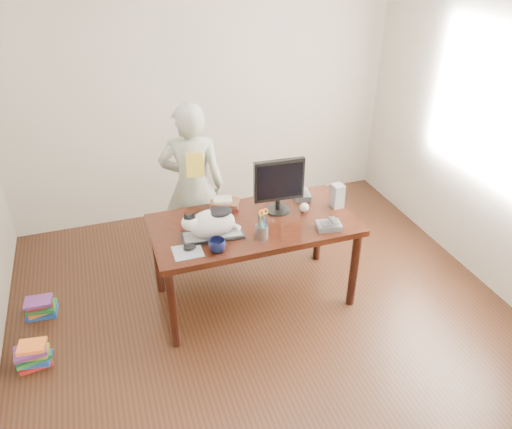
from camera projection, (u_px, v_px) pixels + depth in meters
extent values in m
plane|color=black|center=(279.00, 345.00, 3.80)|extent=(4.50, 4.50, 0.00)
plane|color=silver|center=(201.00, 88.00, 4.93)|extent=(4.00, 0.00, 4.00)
cube|color=black|center=(254.00, 225.00, 3.91)|extent=(1.60, 0.80, 0.05)
cylinder|color=black|center=(173.00, 309.00, 3.63)|extent=(0.07, 0.07, 0.70)
cylinder|color=black|center=(354.00, 270.00, 4.04)|extent=(0.07, 0.07, 0.70)
cylinder|color=black|center=(158.00, 257.00, 4.18)|extent=(0.07, 0.07, 0.70)
cylinder|color=black|center=(318.00, 227.00, 4.59)|extent=(0.07, 0.07, 0.70)
cube|color=black|center=(241.00, 236.00, 4.37)|extent=(1.45, 0.03, 0.50)
cube|color=black|center=(213.00, 236.00, 3.72)|extent=(0.47, 0.20, 0.02)
cube|color=#9E9EA2|center=(213.00, 234.00, 3.71)|extent=(0.44, 0.17, 0.01)
ellipsoid|color=white|center=(212.00, 223.00, 3.66)|extent=(0.36, 0.24, 0.21)
ellipsoid|color=white|center=(190.00, 223.00, 3.59)|extent=(0.13, 0.13, 0.12)
ellipsoid|color=black|center=(190.00, 218.00, 3.57)|extent=(0.09, 0.09, 0.04)
cone|color=black|center=(186.00, 216.00, 3.54)|extent=(0.06, 0.06, 0.07)
cone|color=black|center=(194.00, 215.00, 3.55)|extent=(0.06, 0.06, 0.07)
ellipsoid|color=black|center=(220.00, 212.00, 3.63)|extent=(0.19, 0.16, 0.04)
cylinder|color=white|center=(233.00, 225.00, 3.78)|extent=(0.10, 0.15, 0.05)
cylinder|color=black|center=(278.00, 210.00, 4.05)|extent=(0.21, 0.21, 0.02)
cylinder|color=black|center=(278.00, 204.00, 4.03)|extent=(0.04, 0.04, 0.09)
cube|color=black|center=(279.00, 180.00, 3.89)|extent=(0.41, 0.07, 0.34)
cube|color=black|center=(280.00, 181.00, 3.87)|extent=(0.37, 0.03, 0.29)
cylinder|color=gray|center=(261.00, 232.00, 3.68)|extent=(0.12, 0.12, 0.11)
cylinder|color=black|center=(259.00, 221.00, 3.63)|extent=(0.02, 0.04, 0.16)
cylinder|color=#0C44B0|center=(264.00, 221.00, 3.64)|extent=(0.02, 0.04, 0.16)
cylinder|color=#AA1820|center=(260.00, 220.00, 3.65)|extent=(0.02, 0.04, 0.16)
cylinder|color=#1A862F|center=(262.00, 223.00, 3.62)|extent=(0.03, 0.03, 0.16)
cylinder|color=#A1A1A5|center=(263.00, 220.00, 3.63)|extent=(0.02, 0.03, 0.12)
cylinder|color=#A1A1A5|center=(264.00, 220.00, 3.64)|extent=(0.02, 0.03, 0.12)
torus|color=orange|center=(262.00, 213.00, 3.59)|extent=(0.05, 0.03, 0.05)
torus|color=orange|center=(265.00, 212.00, 3.61)|extent=(0.05, 0.03, 0.05)
cube|color=#A2A7AD|center=(188.00, 252.00, 3.56)|extent=(0.21, 0.19, 0.00)
ellipsoid|color=black|center=(190.00, 247.00, 3.57)|extent=(0.10, 0.06, 0.04)
imported|color=black|center=(217.00, 246.00, 3.54)|extent=(0.17, 0.17, 0.10)
cube|color=slate|center=(329.00, 226.00, 3.82)|extent=(0.20, 0.16, 0.05)
cube|color=#424244|center=(325.00, 224.00, 3.79)|extent=(0.09, 0.10, 0.01)
cube|color=#A1A1A5|center=(334.00, 221.00, 3.81)|extent=(0.07, 0.16, 0.05)
cube|color=gray|center=(337.00, 196.00, 4.07)|extent=(0.09, 0.10, 0.20)
sphere|color=beige|center=(304.00, 207.00, 4.02)|extent=(0.08, 0.08, 0.08)
cube|color=#491313|center=(224.00, 206.00, 4.08)|extent=(0.27, 0.23, 0.04)
cube|color=#56321D|center=(225.00, 203.00, 4.06)|extent=(0.26, 0.23, 0.03)
cube|color=silver|center=(223.00, 200.00, 4.05)|extent=(0.17, 0.15, 0.02)
cube|color=slate|center=(301.00, 195.00, 4.24)|extent=(0.17, 0.21, 0.05)
cube|color=#424244|center=(302.00, 193.00, 4.20)|extent=(0.11, 0.11, 0.01)
imported|color=beige|center=(193.00, 186.00, 4.38)|extent=(0.64, 0.51, 1.54)
cube|color=yellow|center=(195.00, 165.00, 4.10)|extent=(0.16, 0.12, 0.20)
cube|color=#A71B17|center=(36.00, 362.00, 3.64)|extent=(0.25, 0.19, 0.03)
cube|color=#1C49A9|center=(36.00, 359.00, 3.62)|extent=(0.23, 0.18, 0.03)
cube|color=#227331|center=(33.00, 355.00, 3.61)|extent=(0.27, 0.22, 0.03)
cube|color=gold|center=(34.00, 353.00, 3.59)|extent=(0.21, 0.16, 0.03)
cube|color=#653078|center=(30.00, 351.00, 3.56)|extent=(0.23, 0.17, 0.03)
cube|color=orange|center=(32.00, 346.00, 3.56)|extent=(0.21, 0.17, 0.03)
cube|color=#1C49A9|center=(42.00, 312.00, 4.09)|extent=(0.25, 0.19, 0.03)
cube|color=orange|center=(40.00, 309.00, 4.08)|extent=(0.22, 0.19, 0.03)
cube|color=#227331|center=(42.00, 307.00, 4.06)|extent=(0.24, 0.19, 0.03)
cube|color=#A71B17|center=(40.00, 303.00, 4.05)|extent=(0.21, 0.16, 0.03)
cube|color=#653078|center=(38.00, 302.00, 4.02)|extent=(0.22, 0.17, 0.03)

